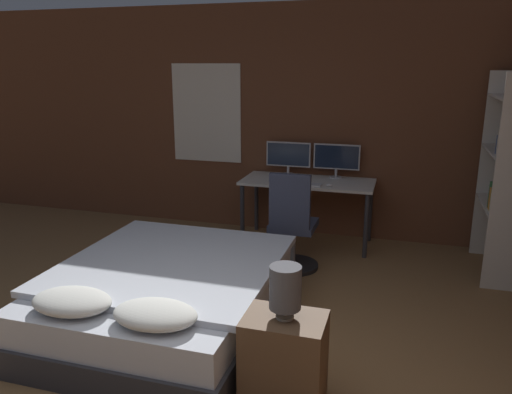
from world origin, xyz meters
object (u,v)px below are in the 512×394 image
monitor_right (337,158)px  keyboard (304,184)px  nightstand (284,360)px  bed (167,295)px  computer_mouse (329,185)px  office_chair (292,231)px  bedside_lamp (285,288)px  monitor_left (288,156)px  bookshelf (505,169)px  desk (308,188)px

monitor_right → keyboard: monitor_right is taller
nightstand → monitor_right: size_ratio=1.09×
bed → nightstand: bed is taller
computer_mouse → monitor_right: bearing=89.3°
bed → computer_mouse: (0.97, 1.96, 0.51)m
computer_mouse → office_chair: 0.74m
bedside_lamp → keyboard: bearing=99.0°
computer_mouse → monitor_left: bearing=140.9°
monitor_right → monitor_left: bearing=180.0°
keyboard → bookshelf: 1.97m
bed → keyboard: 2.14m
bedside_lamp → monitor_left: 3.15m
bed → computer_mouse: 2.24m
desk → bookshelf: size_ratio=0.76×
monitor_right → bookshelf: bearing=-19.8°
nightstand → desk: size_ratio=0.39×
nightstand → monitor_left: 3.22m
computer_mouse → desk: bearing=140.8°
bed → monitor_left: bearing=80.3°
nightstand → monitor_left: bearing=102.8°
monitor_left → computer_mouse: bearing=-39.1°
keyboard → bed: bearing=-109.5°
computer_mouse → office_chair: bearing=-114.6°
keyboard → office_chair: bearing=-89.2°
bed → office_chair: size_ratio=1.97×
bedside_lamp → office_chair: 2.09m
bedside_lamp → keyboard: (-0.41, 2.61, -0.01)m
monitor_right → office_chair: monitor_right is taller
monitor_left → nightstand: bearing=-77.2°
bed → computer_mouse: bearing=63.6°
monitor_right → bookshelf: bookshelf is taller
bed → monitor_left: size_ratio=3.80×
bed → desk: bearing=72.4°
computer_mouse → office_chair: (-0.27, -0.59, -0.36)m
nightstand → desk: desk is taller
keyboard → bedside_lamp: bearing=-81.0°
office_chair → bookshelf: bearing=13.0°
monitor_right → bookshelf: (1.65, -0.60, 0.09)m
bed → office_chair: (0.70, 1.37, 0.15)m
bedside_lamp → desk: (-0.41, 2.84, -0.11)m
bedside_lamp → bed: bearing=149.6°
desk → keyboard: 0.25m
bookshelf → nightstand: bearing=-121.7°
bedside_lamp → office_chair: size_ratio=0.32×
nightstand → monitor_left: (-0.70, 3.07, 0.68)m
monitor_right → computer_mouse: size_ratio=7.54×
computer_mouse → bed: bearing=-116.4°
desk → monitor_left: 0.48m
monitor_left → desk: bearing=-39.1°
nightstand → bookshelf: size_ratio=0.29×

